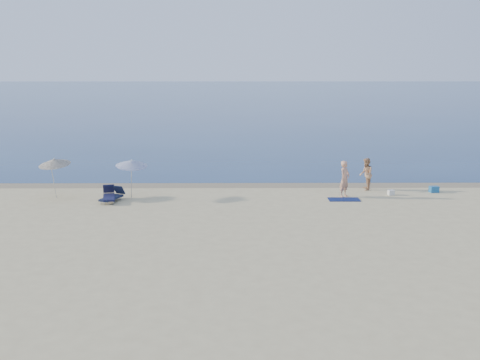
# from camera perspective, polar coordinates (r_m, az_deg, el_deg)

# --- Properties ---
(ground) EXTENTS (160.00, 160.00, 0.00)m
(ground) POSITION_cam_1_polar(r_m,az_deg,el_deg) (16.98, 9.79, -14.17)
(ground) COLOR #D1BF8B
(ground) RESTS_ON ground
(sea) EXTENTS (240.00, 160.00, 0.01)m
(sea) POSITION_cam_1_polar(r_m,az_deg,el_deg) (115.32, 1.04, 7.84)
(sea) COLOR #0D2850
(sea) RESTS_ON ground
(wet_sand_strip) EXTENTS (240.00, 1.60, 0.00)m
(wet_sand_strip) POSITION_cam_1_polar(r_m,az_deg,el_deg) (35.34, 4.32, -0.48)
(wet_sand_strip) COLOR #847254
(wet_sand_strip) RESTS_ON ground
(person_left) EXTENTS (0.81, 0.85, 1.95)m
(person_left) POSITION_cam_1_polar(r_m,az_deg,el_deg) (32.57, 9.90, 0.10)
(person_left) COLOR tan
(person_left) RESTS_ON ground
(person_right) EXTENTS (0.79, 0.96, 1.81)m
(person_right) POSITION_cam_1_polar(r_m,az_deg,el_deg) (34.55, 11.86, 0.56)
(person_right) COLOR tan
(person_right) RESTS_ON ground
(beach_towel) EXTENTS (1.64, 0.93, 0.03)m
(beach_towel) POSITION_cam_1_polar(r_m,az_deg,el_deg) (32.09, 9.83, -1.83)
(beach_towel) COLOR #0D1745
(beach_towel) RESTS_ON ground
(white_bag) EXTENTS (0.37, 0.33, 0.27)m
(white_bag) POSITION_cam_1_polar(r_m,az_deg,el_deg) (33.69, 14.13, -1.16)
(white_bag) COLOR silver
(white_bag) RESTS_ON ground
(blue_cooler) EXTENTS (0.53, 0.42, 0.34)m
(blue_cooler) POSITION_cam_1_polar(r_m,az_deg,el_deg) (35.03, 17.91, -0.84)
(blue_cooler) COLOR #1B5B95
(blue_cooler) RESTS_ON ground
(umbrella_near) EXTENTS (2.21, 2.22, 2.19)m
(umbrella_near) POSITION_cam_1_polar(r_m,az_deg,el_deg) (32.19, -10.24, 1.59)
(umbrella_near) COLOR silver
(umbrella_near) RESTS_ON ground
(umbrella_far) EXTENTS (2.17, 2.19, 2.27)m
(umbrella_far) POSITION_cam_1_polar(r_m,az_deg,el_deg) (33.23, -17.19, 1.66)
(umbrella_far) COLOR silver
(umbrella_far) RESTS_ON ground
(lounger_left) EXTENTS (0.92, 1.85, 0.78)m
(lounger_left) POSITION_cam_1_polar(r_m,az_deg,el_deg) (31.98, -12.32, -1.48)
(lounger_left) COLOR #141638
(lounger_left) RESTS_ON ground
(lounger_right) EXTENTS (1.15, 1.75, 0.74)m
(lounger_right) POSITION_cam_1_polar(r_m,az_deg,el_deg) (31.86, -11.99, -1.54)
(lounger_right) COLOR #121933
(lounger_right) RESTS_ON ground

